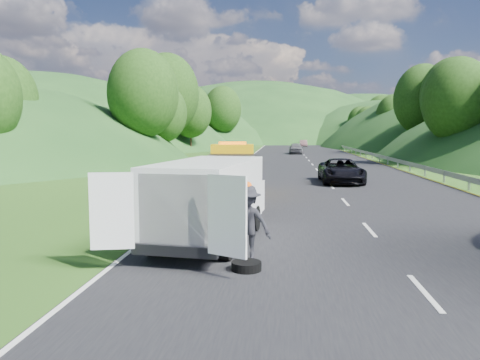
# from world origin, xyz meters

# --- Properties ---
(ground) EXTENTS (320.00, 320.00, 0.00)m
(ground) POSITION_xyz_m (0.00, 0.00, 0.00)
(ground) COLOR #38661E
(ground) RESTS_ON ground
(road_surface) EXTENTS (14.00, 200.00, 0.02)m
(road_surface) POSITION_xyz_m (3.00, 40.00, 0.01)
(road_surface) COLOR black
(road_surface) RESTS_ON ground
(guardrail) EXTENTS (0.06, 140.00, 1.52)m
(guardrail) POSITION_xyz_m (10.30, 52.50, 0.00)
(guardrail) COLOR gray
(guardrail) RESTS_ON ground
(tree_line_left) EXTENTS (14.00, 140.00, 14.00)m
(tree_line_left) POSITION_xyz_m (-19.00, 60.00, 0.00)
(tree_line_left) COLOR #2D5519
(tree_line_left) RESTS_ON ground
(tree_line_right) EXTENTS (14.00, 140.00, 14.00)m
(tree_line_right) POSITION_xyz_m (23.00, 60.00, 0.00)
(tree_line_right) COLOR #2D5519
(tree_line_right) RESTS_ON ground
(hills_backdrop) EXTENTS (201.00, 288.60, 44.00)m
(hills_backdrop) POSITION_xyz_m (6.50, 134.70, 0.00)
(hills_backdrop) COLOR #2D5B23
(hills_backdrop) RESTS_ON ground
(tow_truck) EXTENTS (2.76, 6.34, 2.66)m
(tow_truck) POSITION_xyz_m (-2.48, 6.67, 1.30)
(tow_truck) COLOR black
(tow_truck) RESTS_ON ground
(white_van) EXTENTS (3.75, 7.01, 2.38)m
(white_van) POSITION_xyz_m (-1.94, -4.03, 1.35)
(white_van) COLOR black
(white_van) RESTS_ON ground
(woman) EXTENTS (0.54, 0.67, 1.66)m
(woman) POSITION_xyz_m (-2.56, 1.38, 0.00)
(woman) COLOR white
(woman) RESTS_ON ground
(child) EXTENTS (0.67, 0.69, 1.12)m
(child) POSITION_xyz_m (-1.84, -0.67, 0.00)
(child) COLOR #CEBE6D
(child) RESTS_ON ground
(worker) EXTENTS (1.35, 0.95, 1.90)m
(worker) POSITION_xyz_m (-0.71, -6.05, 0.00)
(worker) COLOR black
(worker) RESTS_ON ground
(suitcase) EXTENTS (0.43, 0.33, 0.61)m
(suitcase) POSITION_xyz_m (-4.80, 0.70, 0.31)
(suitcase) COLOR #5C5A45
(suitcase) RESTS_ON ground
(spare_tire) EXTENTS (0.70, 0.70, 0.20)m
(spare_tire) POSITION_xyz_m (-0.66, -6.83, 0.00)
(spare_tire) COLOR black
(spare_tire) RESTS_ON ground
(passing_suv) EXTENTS (2.53, 5.43, 1.50)m
(passing_suv) POSITION_xyz_m (3.77, 12.02, 0.00)
(passing_suv) COLOR black
(passing_suv) RESTS_ON ground
(dist_car_a) EXTENTS (1.85, 4.60, 1.57)m
(dist_car_a) POSITION_xyz_m (1.99, 49.07, 0.00)
(dist_car_a) COLOR #4A484D
(dist_car_a) RESTS_ON ground
(dist_car_b) EXTENTS (1.46, 4.20, 1.38)m
(dist_car_b) POSITION_xyz_m (4.35, 79.22, 0.00)
(dist_car_b) COLOR brown
(dist_car_b) RESTS_ON ground
(dist_car_c) EXTENTS (2.02, 4.97, 1.44)m
(dist_car_c) POSITION_xyz_m (4.35, 96.47, 0.00)
(dist_car_c) COLOR #A4526E
(dist_car_c) RESTS_ON ground
(dist_car_d) EXTENTS (1.85, 4.60, 1.57)m
(dist_car_d) POSITION_xyz_m (5.37, 103.93, 0.00)
(dist_car_d) COLOR #38765D
(dist_car_d) RESTS_ON ground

